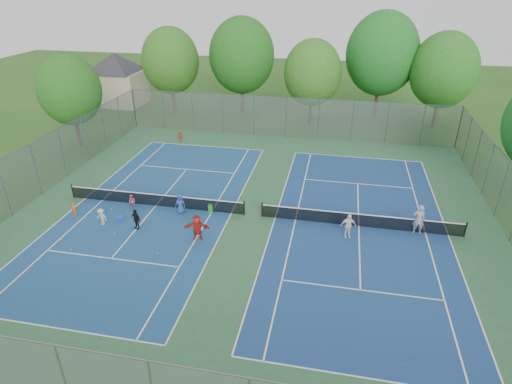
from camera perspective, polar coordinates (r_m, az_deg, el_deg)
ground at (r=28.96m, az=-0.39°, el=-3.18°), size 120.00×120.00×0.00m
court_pad at (r=28.95m, az=-0.39°, el=-3.17°), size 32.00×32.00×0.01m
court_left at (r=30.96m, az=-13.19°, el=-1.78°), size 10.97×23.77×0.01m
court_right at (r=28.56m, az=13.54°, el=-4.45°), size 10.97×23.77×0.01m
net_left at (r=30.75m, az=-13.27°, el=-1.07°), size 12.87×0.10×0.91m
net_right at (r=28.34m, az=13.64°, el=-3.69°), size 12.87×0.10×0.91m
fence_north at (r=42.70m, az=4.01°, el=9.88°), size 32.00×0.10×4.00m
fence_west at (r=34.69m, az=-27.29°, el=2.66°), size 0.10×32.00×4.00m
house at (r=56.50m, az=-18.24°, el=15.23°), size 11.03×11.03×7.30m
tree_nw at (r=51.00m, az=-11.35°, el=16.79°), size 6.40×6.40×9.58m
tree_nl at (r=49.42m, az=-1.91°, el=17.72°), size 7.20×7.20×10.69m
tree_nc at (r=46.50m, az=7.55°, el=15.47°), size 6.00×6.00×8.85m
tree_nr at (r=49.22m, az=16.48°, el=17.25°), size 7.60×7.60×11.42m
tree_ne at (r=48.30m, az=23.76°, el=14.64°), size 6.60×6.60×9.77m
tree_side_w at (r=43.09m, az=-23.62°, el=12.37°), size 5.60×5.60×8.47m
ball_crate at (r=29.71m, az=-17.64°, el=-3.39°), size 0.49×0.49×0.33m
ball_hopper at (r=29.44m, az=-6.08°, el=-2.13°), size 0.34×0.34×0.59m
student_a at (r=31.15m, az=-23.10°, el=-2.16°), size 0.43×0.35×1.03m
student_b at (r=30.86m, az=-16.20°, el=-1.23°), size 0.57×0.49×1.02m
student_c at (r=29.44m, az=-19.91°, el=-3.13°), size 0.82×0.58×1.16m
student_d at (r=28.28m, az=-15.73°, el=-3.50°), size 0.87×0.63×1.37m
student_e at (r=29.39m, az=-10.07°, el=-1.58°), size 0.71×0.49×1.40m
student_f at (r=26.31m, az=-7.85°, el=-4.70°), size 1.63×0.69×1.70m
child_far_baseline at (r=42.33m, az=-10.04°, el=7.26°), size 0.75×0.56×1.03m
instructor at (r=28.44m, az=20.86°, el=-3.42°), size 0.74×0.50×2.01m
teen_court_b at (r=26.88m, az=12.18°, el=-4.42°), size 1.03×0.63×1.65m
tennis_ball_0 at (r=27.76m, az=-23.41°, el=-7.09°), size 0.07×0.07×0.07m
tennis_ball_1 at (r=29.55m, az=-14.68°, el=-3.41°), size 0.07×0.07×0.07m
tennis_ball_2 at (r=25.21m, az=-9.25°, el=-8.62°), size 0.07×0.07×0.07m
tennis_ball_3 at (r=26.90m, az=-18.26°, el=-7.26°), size 0.07×0.07×0.07m
tennis_ball_4 at (r=25.85m, az=-12.94°, el=-8.00°), size 0.07×0.07×0.07m
tennis_ball_5 at (r=29.01m, az=-24.52°, el=-5.79°), size 0.07×0.07×0.07m
tennis_ball_6 at (r=28.37m, az=-18.33°, el=-5.34°), size 0.07×0.07×0.07m
tennis_ball_7 at (r=24.47m, az=-10.79°, el=-10.01°), size 0.07×0.07×0.07m
tennis_ball_8 at (r=31.32m, az=-18.76°, el=-2.19°), size 0.07×0.07×0.07m
tennis_ball_9 at (r=29.63m, az=-15.43°, el=-3.42°), size 0.07×0.07×0.07m
tennis_ball_10 at (r=30.75m, az=-21.71°, el=-3.29°), size 0.07×0.07×0.07m
tennis_ball_11 at (r=29.64m, az=-19.82°, el=-4.12°), size 0.07×0.07×0.07m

